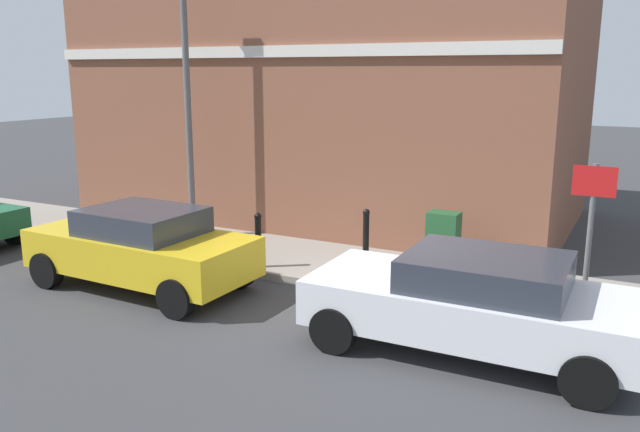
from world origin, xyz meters
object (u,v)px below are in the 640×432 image
Objects in this scene: car_white at (472,301)px; utility_cabinet at (443,246)px; car_yellow at (141,247)px; street_sign at (591,218)px; lamppost at (187,92)px; bollard_near_cabinet at (366,234)px; bollard_far_kerb at (258,238)px.

utility_cabinet is at bearing -66.02° from car_white.
car_yellow is 5.32m from utility_cabinet.
car_yellow reaches higher than car_white.
street_sign is (1.71, -1.25, 0.93)m from car_white.
car_white is 5.79m from car_yellow.
car_white is 0.76× the size of lamppost.
lamppost is (1.16, 8.25, 1.64)m from street_sign.
lamppost reaches higher than car_yellow.
car_white reaches higher than bollard_near_cabinet.
utility_cabinet is 6.35m from lamppost.
bollard_far_kerb is 3.91m from lamppost.
utility_cabinet is at bearing -93.71° from bollard_near_cabinet.
utility_cabinet is at bearing -147.75° from car_yellow.
street_sign reaches higher than car_yellow.
car_white is at bearing 143.77° from street_sign.
bollard_near_cabinet is at bearing -91.32° from lamppost.
car_yellow is at bearing -0.05° from car_white.
lamppost reaches higher than street_sign.
lamppost reaches higher than utility_cabinet.
street_sign is (1.76, -7.04, 0.91)m from car_yellow.
bollard_near_cabinet is 2.06m from bollard_far_kerb.
car_yellow is 7.32m from street_sign.
car_yellow reaches higher than utility_cabinet.
car_white is 4.66m from bollard_far_kerb.
car_yellow is 4.14m from bollard_near_cabinet.
utility_cabinet is 0.50× the size of street_sign.
lamppost is at bearing 88.68° from bollard_near_cabinet.
bollard_near_cabinet and bollard_far_kerb have the same top height.
car_yellow is 3.96× the size of bollard_far_kerb.
bollard_far_kerb is 0.18× the size of lamppost.
car_yellow is at bearing 138.63° from bollard_far_kerb.
car_white reaches higher than utility_cabinet.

